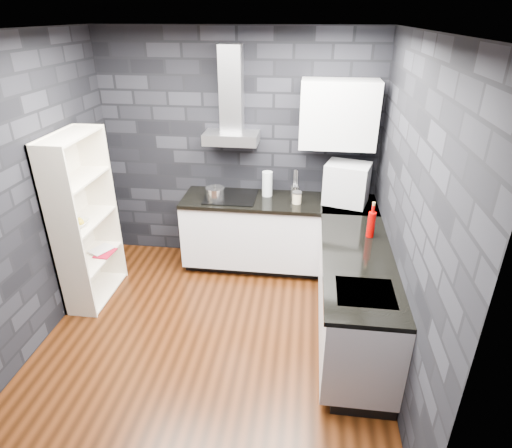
% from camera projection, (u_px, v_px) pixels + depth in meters
% --- Properties ---
extents(ground, '(3.20, 3.20, 0.00)m').
position_uv_depth(ground, '(215.00, 334.00, 4.16)').
color(ground, '#3C1A09').
extents(ceiling, '(3.20, 3.20, 0.00)m').
position_uv_depth(ceiling, '(198.00, 30.00, 2.96)').
color(ceiling, white).
extents(wall_back, '(3.20, 0.05, 2.70)m').
position_uv_depth(wall_back, '(239.00, 151.00, 5.00)').
color(wall_back, black).
rests_on(wall_back, ground).
extents(wall_front, '(3.20, 0.05, 2.70)m').
position_uv_depth(wall_front, '(133.00, 342.00, 2.11)').
color(wall_front, black).
rests_on(wall_front, ground).
extents(wall_left, '(0.05, 3.20, 2.70)m').
position_uv_depth(wall_left, '(26.00, 198.00, 3.74)').
color(wall_left, black).
rests_on(wall_left, ground).
extents(wall_right, '(0.05, 3.20, 2.70)m').
position_uv_depth(wall_right, '(409.00, 219.00, 3.37)').
color(wall_right, black).
rests_on(wall_right, ground).
extents(toekick_back, '(2.18, 0.50, 0.10)m').
position_uv_depth(toekick_back, '(277.00, 262.00, 5.27)').
color(toekick_back, black).
rests_on(toekick_back, ground).
extents(toekick_right, '(0.50, 1.78, 0.10)m').
position_uv_depth(toekick_right, '(354.00, 335.00, 4.07)').
color(toekick_right, black).
rests_on(toekick_right, ground).
extents(counter_back_cab, '(2.20, 0.60, 0.76)m').
position_uv_depth(counter_back_cab, '(278.00, 232.00, 5.04)').
color(counter_back_cab, silver).
rests_on(counter_back_cab, ground).
extents(counter_right_cab, '(0.60, 1.80, 0.76)m').
position_uv_depth(counter_right_cab, '(355.00, 298.00, 3.89)').
color(counter_right_cab, silver).
rests_on(counter_right_cab, ground).
extents(counter_back_top, '(2.20, 0.62, 0.04)m').
position_uv_depth(counter_back_top, '(278.00, 202.00, 4.86)').
color(counter_back_top, black).
rests_on(counter_back_top, counter_back_cab).
extents(counter_right_top, '(0.62, 1.80, 0.04)m').
position_uv_depth(counter_right_top, '(358.00, 260.00, 3.71)').
color(counter_right_top, black).
rests_on(counter_right_top, counter_right_cab).
extents(counter_corner_top, '(0.62, 0.62, 0.04)m').
position_uv_depth(counter_corner_top, '(350.00, 205.00, 4.77)').
color(counter_corner_top, black).
rests_on(counter_corner_top, counter_right_cab).
extents(hood_body, '(0.60, 0.34, 0.12)m').
position_uv_depth(hood_body, '(231.00, 138.00, 4.74)').
color(hood_body, '#B0B0B4').
rests_on(hood_body, wall_back).
extents(hood_chimney, '(0.24, 0.20, 0.90)m').
position_uv_depth(hood_chimney, '(231.00, 89.00, 4.57)').
color(hood_chimney, '#B0B0B4').
rests_on(hood_chimney, hood_body).
extents(upper_cabinet, '(0.80, 0.35, 0.70)m').
position_uv_depth(upper_cabinet, '(339.00, 114.00, 4.48)').
color(upper_cabinet, silver).
rests_on(upper_cabinet, wall_back).
extents(cooktop, '(0.58, 0.50, 0.01)m').
position_uv_depth(cooktop, '(231.00, 197.00, 4.92)').
color(cooktop, black).
rests_on(cooktop, counter_back_top).
extents(sink_rim, '(0.44, 0.40, 0.01)m').
position_uv_depth(sink_rim, '(365.00, 293.00, 3.26)').
color(sink_rim, '#B0B0B4').
rests_on(sink_rim, counter_right_top).
extents(pot, '(0.21, 0.21, 0.12)m').
position_uv_depth(pot, '(215.00, 194.00, 4.82)').
color(pot, silver).
rests_on(pot, cooktop).
extents(glass_vase, '(0.14, 0.14, 0.29)m').
position_uv_depth(glass_vase, '(267.00, 184.00, 4.90)').
color(glass_vase, silver).
rests_on(glass_vase, counter_back_top).
extents(storage_jar, '(0.10, 0.10, 0.12)m').
position_uv_depth(storage_jar, '(297.00, 198.00, 4.74)').
color(storage_jar, beige).
rests_on(storage_jar, counter_back_top).
extents(utensil_crock, '(0.10, 0.10, 0.13)m').
position_uv_depth(utensil_crock, '(295.00, 191.00, 4.92)').
color(utensil_crock, silver).
rests_on(utensil_crock, counter_back_top).
extents(appliance_garage, '(0.53, 0.46, 0.46)m').
position_uv_depth(appliance_garage, '(347.00, 184.00, 4.68)').
color(appliance_garage, '#B1B3B8').
rests_on(appliance_garage, counter_back_top).
extents(red_bottle, '(0.10, 0.10, 0.25)m').
position_uv_depth(red_bottle, '(371.00, 225.00, 4.01)').
color(red_bottle, '#960000').
rests_on(red_bottle, counter_right_top).
extents(bookshelf, '(0.38, 0.82, 1.80)m').
position_uv_depth(bookshelf, '(85.00, 221.00, 4.36)').
color(bookshelf, beige).
rests_on(bookshelf, ground).
extents(fruit_bowl, '(0.22, 0.22, 0.05)m').
position_uv_depth(fruit_bowl, '(78.00, 223.00, 4.23)').
color(fruit_bowl, silver).
rests_on(fruit_bowl, bookshelf).
extents(book_red, '(0.18, 0.04, 0.24)m').
position_uv_depth(book_red, '(96.00, 244.00, 4.60)').
color(book_red, maroon).
rests_on(book_red, bookshelf).
extents(book_second, '(0.16, 0.10, 0.24)m').
position_uv_depth(book_second, '(95.00, 239.00, 4.66)').
color(book_second, '#B2B2B2').
rests_on(book_second, bookshelf).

